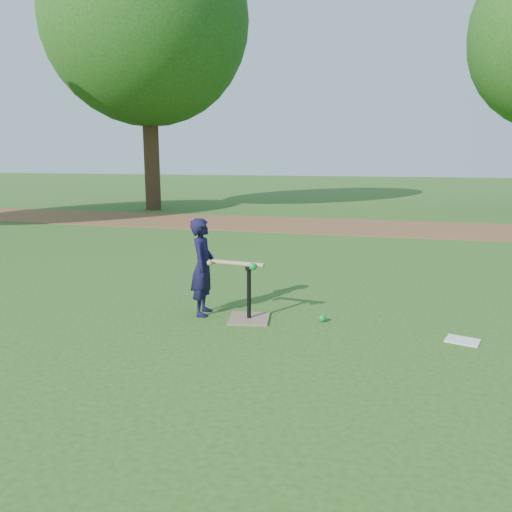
# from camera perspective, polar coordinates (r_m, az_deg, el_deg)

# --- Properties ---
(ground) EXTENTS (80.00, 80.00, 0.00)m
(ground) POSITION_cam_1_polar(r_m,az_deg,el_deg) (5.69, -1.67, -6.58)
(ground) COLOR #285116
(ground) RESTS_ON ground
(dirt_strip) EXTENTS (24.00, 3.00, 0.01)m
(dirt_strip) POSITION_cam_1_polar(r_m,az_deg,el_deg) (12.90, 7.80, 3.47)
(dirt_strip) COLOR brown
(dirt_strip) RESTS_ON ground
(child) EXTENTS (0.32, 0.43, 1.09)m
(child) POSITION_cam_1_polar(r_m,az_deg,el_deg) (5.56, -6.09, -1.26)
(child) COLOR black
(child) RESTS_ON ground
(wiffle_ball_ground) EXTENTS (0.08, 0.08, 0.08)m
(wiffle_ball_ground) POSITION_cam_1_polar(r_m,az_deg,el_deg) (5.45, 7.62, -7.06)
(wiffle_ball_ground) COLOR #0C8D2E
(wiffle_ball_ground) RESTS_ON ground
(clipboard) EXTENTS (0.35, 0.31, 0.01)m
(clipboard) POSITION_cam_1_polar(r_m,az_deg,el_deg) (5.26, 22.53, -8.92)
(clipboard) COLOR white
(clipboard) RESTS_ON ground
(batting_tee) EXTENTS (0.49, 0.49, 0.61)m
(batting_tee) POSITION_cam_1_polar(r_m,az_deg,el_deg) (5.45, -0.81, -6.18)
(batting_tee) COLOR #806851
(batting_tee) RESTS_ON ground
(swing_action) EXTENTS (0.63, 0.17, 0.08)m
(swing_action) POSITION_cam_1_polar(r_m,az_deg,el_deg) (5.31, -2.11, -0.93)
(swing_action) COLOR tan
(swing_action) RESTS_ON ground
(tree_left) EXTENTS (6.40, 6.40, 9.08)m
(tree_left) POSITION_cam_1_polar(r_m,az_deg,el_deg) (17.45, -12.45, 24.74)
(tree_left) COLOR #382316
(tree_left) RESTS_ON ground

